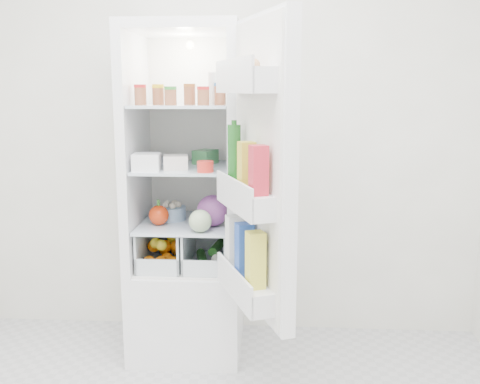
# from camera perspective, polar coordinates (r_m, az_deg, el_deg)

# --- Properties ---
(room_walls) EXTENTS (3.02, 3.02, 2.61)m
(room_walls) POSITION_cam_1_polar(r_m,az_deg,el_deg) (1.68, -6.16, 15.13)
(room_walls) COLOR silver
(room_walls) RESTS_ON ground
(refrigerator) EXTENTS (0.60, 0.60, 1.80)m
(refrigerator) POSITION_cam_1_polar(r_m,az_deg,el_deg) (3.04, -5.50, -4.39)
(refrigerator) COLOR white
(refrigerator) RESTS_ON ground
(shelf_low) EXTENTS (0.49, 0.53, 0.01)m
(shelf_low) POSITION_cam_1_polar(r_m,az_deg,el_deg) (2.97, -5.72, -3.31)
(shelf_low) COLOR silver
(shelf_low) RESTS_ON refrigerator
(shelf_mid) EXTENTS (0.49, 0.53, 0.02)m
(shelf_mid) POSITION_cam_1_polar(r_m,az_deg,el_deg) (2.91, -5.84, 2.62)
(shelf_mid) COLOR silver
(shelf_mid) RESTS_ON refrigerator
(shelf_top) EXTENTS (0.49, 0.53, 0.02)m
(shelf_top) POSITION_cam_1_polar(r_m,az_deg,el_deg) (2.88, -5.97, 9.14)
(shelf_top) COLOR silver
(shelf_top) RESTS_ON refrigerator
(crisper_left) EXTENTS (0.23, 0.46, 0.22)m
(crisper_left) POSITION_cam_1_polar(r_m,az_deg,el_deg) (3.02, -7.98, -5.65)
(crisper_left) COLOR silver
(crisper_left) RESTS_ON refrigerator
(crisper_right) EXTENTS (0.23, 0.46, 0.22)m
(crisper_right) POSITION_cam_1_polar(r_m,az_deg,el_deg) (2.98, -3.34, -5.78)
(crisper_right) COLOR silver
(crisper_right) RESTS_ON refrigerator
(condiment_jars) EXTENTS (0.46, 0.32, 0.08)m
(condiment_jars) POSITION_cam_1_polar(r_m,az_deg,el_deg) (2.80, -6.74, 10.10)
(condiment_jars) COLOR #B21919
(condiment_jars) RESTS_ON shelf_top
(squeeze_bottle) EXTENTS (0.06, 0.06, 0.16)m
(squeeze_bottle) POSITION_cam_1_polar(r_m,az_deg,el_deg) (2.82, -2.96, 10.96)
(squeeze_bottle) COLOR white
(squeeze_bottle) RESTS_ON shelf_top
(tub_white) EXTENTS (0.15, 0.15, 0.09)m
(tub_white) POSITION_cam_1_polar(r_m,az_deg,el_deg) (2.77, -9.93, 3.17)
(tub_white) COLOR white
(tub_white) RESTS_ON shelf_mid
(tub_cream) EXTENTS (0.14, 0.14, 0.07)m
(tub_cream) POSITION_cam_1_polar(r_m,az_deg,el_deg) (2.80, -6.88, 3.19)
(tub_cream) COLOR silver
(tub_cream) RESTS_ON shelf_mid
(tin_red) EXTENTS (0.09, 0.09, 0.06)m
(tin_red) POSITION_cam_1_polar(r_m,az_deg,el_deg) (2.68, -3.73, 2.72)
(tin_red) COLOR red
(tin_red) RESTS_ON shelf_mid
(foil_tray) EXTENTS (0.18, 0.13, 0.04)m
(foil_tray) POSITION_cam_1_polar(r_m,az_deg,el_deg) (3.03, -8.24, 3.48)
(foil_tray) COLOR silver
(foil_tray) RESTS_ON shelf_mid
(tub_green) EXTENTS (0.14, 0.16, 0.08)m
(tub_green) POSITION_cam_1_polar(r_m,az_deg,el_deg) (2.99, -3.71, 3.77)
(tub_green) COLOR #387C45
(tub_green) RESTS_ON shelf_mid
(red_cabbage) EXTENTS (0.17, 0.17, 0.17)m
(red_cabbage) POSITION_cam_1_polar(r_m,az_deg,el_deg) (2.85, -2.94, -1.99)
(red_cabbage) COLOR #4F1B47
(red_cabbage) RESTS_ON shelf_low
(bell_pepper) EXTENTS (0.11, 0.11, 0.11)m
(bell_pepper) POSITION_cam_1_polar(r_m,az_deg,el_deg) (2.90, -8.65, -2.46)
(bell_pepper) COLOR red
(bell_pepper) RESTS_ON shelf_low
(mushroom_bowl) EXTENTS (0.16, 0.16, 0.07)m
(mushroom_bowl) POSITION_cam_1_polar(r_m,az_deg,el_deg) (3.01, -7.28, -2.26)
(mushroom_bowl) COLOR #84A3C5
(mushroom_bowl) RESTS_ON shelf_low
(salad_bag) EXTENTS (0.12, 0.12, 0.12)m
(salad_bag) POSITION_cam_1_polar(r_m,az_deg,el_deg) (2.73, -4.27, -3.10)
(salad_bag) COLOR #A4BE8E
(salad_bag) RESTS_ON shelf_low
(citrus_pile) EXTENTS (0.20, 0.31, 0.16)m
(citrus_pile) POSITION_cam_1_polar(r_m,az_deg,el_deg) (3.01, -8.01, -6.31)
(citrus_pile) COLOR #FF670D
(citrus_pile) RESTS_ON refrigerator
(veg_pile) EXTENTS (0.16, 0.30, 0.10)m
(veg_pile) POSITION_cam_1_polar(r_m,az_deg,el_deg) (2.99, -3.24, -6.66)
(veg_pile) COLOR #1B4D19
(veg_pile) RESTS_ON refrigerator
(fridge_door) EXTENTS (0.36, 0.58, 1.30)m
(fridge_door) POSITION_cam_1_polar(r_m,az_deg,el_deg) (2.31, 1.92, 1.64)
(fridge_door) COLOR white
(fridge_door) RESTS_ON refrigerator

